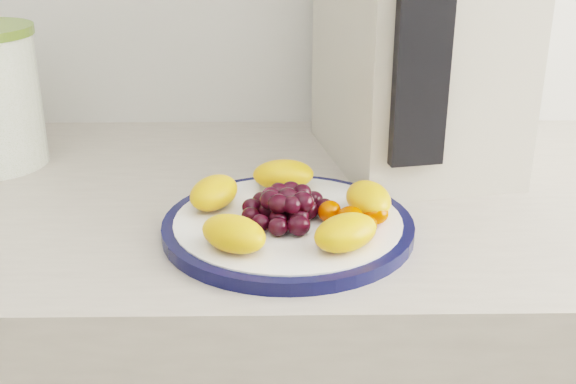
{
  "coord_description": "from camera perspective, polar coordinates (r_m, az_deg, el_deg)",
  "views": [
    {
      "loc": [
        0.07,
        0.34,
        1.26
      ],
      "look_at": [
        0.08,
        1.07,
        0.95
      ],
      "focal_mm": 45.0,
      "sensor_mm": 36.0,
      "label": 1
    }
  ],
  "objects": [
    {
      "name": "appliance_body",
      "position": [
        1.01,
        10.15,
        12.73
      ],
      "size": [
        0.27,
        0.34,
        0.38
      ],
      "primitive_type": "cube",
      "rotation": [
        0.0,
        0.0,
        0.19
      ],
      "color": "#BEB5A5",
      "rests_on": "counter"
    },
    {
      "name": "plate_rim",
      "position": [
        0.81,
        0.0,
        -2.76
      ],
      "size": [
        0.28,
        0.28,
        0.01
      ],
      "primitive_type": "cylinder",
      "color": "#0C1037",
      "rests_on": "counter"
    },
    {
      "name": "plate_face",
      "position": [
        0.81,
        0.0,
        -2.7
      ],
      "size": [
        0.26,
        0.26,
        0.02
      ],
      "primitive_type": "cylinder",
      "color": "white",
      "rests_on": "counter"
    },
    {
      "name": "appliance_panel",
      "position": [
        0.85,
        10.58,
        11.2
      ],
      "size": [
        0.07,
        0.03,
        0.28
      ],
      "primitive_type": "cube",
      "rotation": [
        0.0,
        0.0,
        0.19
      ],
      "color": "black",
      "rests_on": "appliance_body"
    },
    {
      "name": "fruit_plate",
      "position": [
        0.8,
        0.34,
        -1.09
      ],
      "size": [
        0.24,
        0.23,
        0.04
      ],
      "color": "orange",
      "rests_on": "plate_face"
    }
  ]
}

